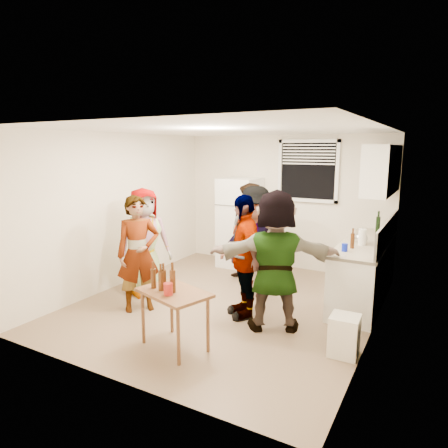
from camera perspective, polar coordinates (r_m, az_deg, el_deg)
The scene contains 23 objects.
room at distance 5.97m, azimuth 0.46°, elevation -11.39°, with size 4.00×4.50×2.50m, color silver, non-canonical shape.
window at distance 7.41m, azimuth 11.88°, elevation 7.42°, with size 1.12×0.10×1.06m, color white, non-canonical shape.
refrigerator at distance 7.67m, azimuth 2.27°, elevation 0.22°, with size 0.70×0.70×1.70m, color white.
counter_lower at distance 6.35m, azimuth 19.37°, elevation -6.54°, with size 0.60×2.20×0.86m, color white.
countertop at distance 6.23m, azimuth 19.63°, elevation -2.58°, with size 0.64×2.22×0.04m, color #C0B49C.
backsplash at distance 6.16m, azimuth 22.35°, elevation -1.02°, with size 0.03×2.20×0.36m, color beige.
upper_cabinets at distance 6.27m, azimuth 21.73°, elevation 7.25°, with size 0.34×1.60×0.70m, color white.
kettle at distance 6.10m, azimuth 18.94°, elevation -2.63°, with size 0.23×0.19×0.19m, color silver, non-canonical shape.
paper_towel at distance 6.00m, azimuth 19.06°, elevation -2.85°, with size 0.11×0.11×0.23m, color white.
wine_bottle at distance 6.93m, azimuth 21.05°, elevation -1.22°, with size 0.07×0.07×0.27m, color black.
beer_bottle_counter at distance 5.76m, azimuth 17.82°, elevation -3.32°, with size 0.05×0.05×0.21m, color #47230C.
blue_cup at distance 5.57m, azimuth 16.83°, elevation -3.75°, with size 0.08×0.08×0.11m, color #0C1DBB.
picture_frame at distance 6.69m, azimuth 22.29°, elevation -1.03°, with size 0.02×0.18×0.15m, color #E2E053.
trash_bin at distance 4.73m, azimuth 16.82°, elevation -14.76°, with size 0.31×0.31×0.45m, color white.
serving_table at distance 4.84m, azimuth -6.96°, elevation -17.04°, with size 0.80×0.53×0.68m, color brown, non-canonical shape.
beer_bottle_table at distance 4.53m, azimuth -7.31°, elevation -9.65°, with size 0.07×0.07×0.25m, color #47230C.
red_cup at distance 4.46m, azimuth -7.95°, elevation -9.99°, with size 0.10×0.10×0.13m, color #A51F18.
guest_grey at distance 6.53m, azimuth -10.98°, elevation -9.61°, with size 0.81×1.66×0.53m, color #9C9C9C.
guest_stripe at distance 5.93m, azimuth -11.83°, elevation -11.80°, with size 0.59×1.63×0.39m, color #141933.
guest_back_left at distance 6.94m, azimuth 3.89°, elevation -8.21°, with size 0.82×1.69×0.64m, color brown.
guest_back_right at distance 6.34m, azimuth 4.35°, elevation -10.06°, with size 1.10×1.70×0.63m, color #404145.
guest_black at distance 5.62m, azimuth 2.76°, elevation -12.85°, with size 0.97×1.66×0.41m, color black.
guest_orange at distance 5.29m, azimuth 7.07°, elevation -14.49°, with size 1.65×1.78×0.52m, color #BE7749.
Camera 1 is at (2.64, -4.86, 2.25)m, focal length 32.00 mm.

